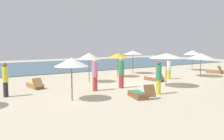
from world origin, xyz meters
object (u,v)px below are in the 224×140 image
at_px(person_2, 5,79).
at_px(lounger_1, 155,78).
at_px(lounger_5, 215,71).
at_px(person_5, 169,69).
at_px(umbrella_6, 118,56).
at_px(umbrella_4, 201,56).
at_px(person_4, 95,75).
at_px(person_0, 121,73).
at_px(umbrella_1, 167,56).
at_px(umbrella_5, 133,53).
at_px(umbrella_2, 72,62).
at_px(person_3, 159,77).
at_px(umbrella_0, 89,56).
at_px(lounger_3, 139,94).
at_px(lounger_4, 35,85).
at_px(umbrella_7, 193,52).

bearing_deg(person_2, lounger_1, -1.07).
height_order(lounger_5, person_5, person_5).
bearing_deg(umbrella_6, umbrella_4, -32.77).
bearing_deg(person_4, person_2, 166.13).
height_order(person_2, person_5, person_2).
xyz_separation_m(lounger_5, person_0, (-12.08, -1.38, 0.80)).
relative_size(umbrella_1, umbrella_5, 1.05).
height_order(umbrella_2, person_3, umbrella_2).
bearing_deg(umbrella_6, umbrella_0, -159.69).
distance_m(lounger_3, person_2, 7.07).
bearing_deg(person_2, lounger_4, 40.56).
distance_m(umbrella_4, person_2, 15.48).
height_order(umbrella_6, person_2, umbrella_6).
distance_m(umbrella_4, person_5, 3.50).
bearing_deg(person_0, umbrella_6, 56.79).
xyz_separation_m(lounger_4, lounger_5, (16.58, -1.73, -0.00)).
distance_m(lounger_3, person_4, 3.19).
relative_size(umbrella_0, lounger_4, 1.25).
height_order(umbrella_6, lounger_5, umbrella_6).
bearing_deg(person_4, person_0, -3.00).
bearing_deg(person_2, lounger_5, 0.33).
bearing_deg(person_4, lounger_4, 131.02).
bearing_deg(person_3, person_4, 129.37).
distance_m(umbrella_5, lounger_1, 4.96).
height_order(umbrella_7, lounger_4, umbrella_7).
relative_size(umbrella_6, lounger_5, 1.16).
distance_m(umbrella_5, lounger_4, 10.32).
xyz_separation_m(umbrella_7, person_4, (-14.21, -4.15, -0.90)).
height_order(umbrella_7, person_0, umbrella_7).
height_order(umbrella_1, person_4, umbrella_1).
height_order(umbrella_0, umbrella_1, umbrella_1).
relative_size(umbrella_1, lounger_3, 1.30).
height_order(lounger_1, person_4, person_4).
xyz_separation_m(lounger_3, lounger_4, (-3.54, 5.97, -0.00)).
distance_m(lounger_5, person_2, 18.75).
height_order(umbrella_1, umbrella_5, umbrella_1).
distance_m(lounger_1, person_0, 4.16).
relative_size(umbrella_2, person_2, 1.17).
distance_m(umbrella_6, person_3, 7.63).
height_order(lounger_3, person_5, person_5).
bearing_deg(lounger_4, lounger_5, -5.97).
relative_size(umbrella_4, person_4, 1.19).
relative_size(umbrella_0, umbrella_6, 1.07).
height_order(lounger_1, lounger_4, lounger_1).
bearing_deg(lounger_4, umbrella_5, 13.38).
relative_size(umbrella_4, person_5, 1.36).
xyz_separation_m(umbrella_5, lounger_1, (-1.45, -4.39, -1.79)).
height_order(umbrella_0, lounger_1, umbrella_0).
relative_size(umbrella_7, person_4, 1.10).
height_order(umbrella_0, umbrella_2, umbrella_0).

